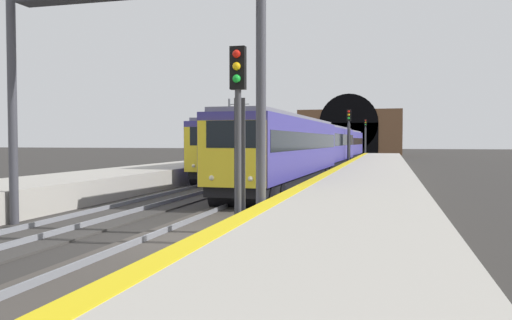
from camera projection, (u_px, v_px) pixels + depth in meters
ground_plane at (179, 241)px, 13.63m from camera, size 320.00×320.00×0.00m
platform_right at (345, 229)px, 12.51m from camera, size 112.00×4.44×1.04m
platform_right_edge_strip at (266, 205)px, 12.99m from camera, size 112.00×0.50×0.01m
track_main_line at (179, 239)px, 13.63m from camera, size 160.00×2.78×0.21m
track_adjacent_line at (41, 232)px, 14.70m from camera, size 160.00×3.18×0.21m
train_main_approaching at (328, 145)px, 45.91m from camera, size 56.37×3.25×3.94m
train_adjacent_platform at (284, 145)px, 48.45m from camera, size 41.08×3.27×4.87m
railway_signal_near at (238, 126)px, 12.69m from camera, size 0.39×0.38×4.97m
railway_signal_mid at (349, 133)px, 46.59m from camera, size 0.39×0.38×5.49m
railway_signal_far at (365, 135)px, 78.04m from camera, size 0.39×0.38×5.90m
overhead_signal_gantry at (128, 36)px, 15.15m from camera, size 0.70×8.38×7.73m
tunnel_portal at (349, 132)px, 96.81m from camera, size 2.74×19.39×11.39m
catenary_mast_near at (230, 131)px, 54.83m from camera, size 0.22×2.30×7.12m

